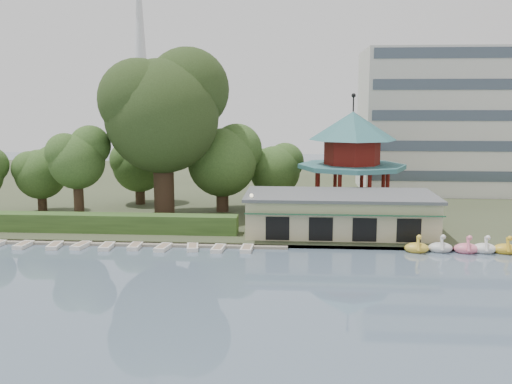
# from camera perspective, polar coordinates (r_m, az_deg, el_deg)

# --- Properties ---
(ground_plane) EXTENTS (220.00, 220.00, 0.00)m
(ground_plane) POSITION_cam_1_polar(r_m,az_deg,el_deg) (36.66, -5.31, -12.23)
(ground_plane) COLOR slate
(ground_plane) RESTS_ON ground
(shore) EXTENTS (220.00, 70.00, 0.40)m
(shore) POSITION_cam_1_polar(r_m,az_deg,el_deg) (86.85, 0.33, 0.44)
(shore) COLOR #424930
(shore) RESTS_ON ground
(embankment) EXTENTS (220.00, 0.60, 0.30)m
(embankment) POSITION_cam_1_polar(r_m,az_deg,el_deg) (52.95, -2.22, -5.28)
(embankment) COLOR gray
(embankment) RESTS_ON ground
(dock) EXTENTS (34.00, 1.60, 0.24)m
(dock) POSITION_cam_1_polar(r_m,az_deg,el_deg) (55.47, -14.70, -4.94)
(dock) COLOR gray
(dock) RESTS_ON ground
(boathouse) EXTENTS (18.60, 9.39, 3.90)m
(boathouse) POSITION_cam_1_polar(r_m,az_deg,el_deg) (56.85, 8.37, -2.08)
(boathouse) COLOR beige
(boathouse) RESTS_ON shore
(pavilion) EXTENTS (12.40, 12.40, 13.50)m
(pavilion) POSITION_cam_1_polar(r_m,az_deg,el_deg) (66.20, 9.59, 3.94)
(pavilion) COLOR beige
(pavilion) RESTS_ON shore
(office_building) EXTENTS (38.00, 18.00, 20.00)m
(office_building) POSITION_cam_1_polar(r_m,az_deg,el_deg) (86.98, 22.33, 6.09)
(office_building) COLOR silver
(office_building) RESTS_ON shore
(broadcast_tower) EXTENTS (8.00, 8.00, 96.00)m
(broadcast_tower) POSITION_cam_1_polar(r_m,az_deg,el_deg) (181.29, -11.53, 15.50)
(broadcast_tower) COLOR silver
(broadcast_tower) RESTS_ON ground
(hedge) EXTENTS (30.00, 2.00, 1.80)m
(hedge) POSITION_cam_1_polar(r_m,az_deg,el_deg) (59.24, -16.47, -2.96)
(hedge) COLOR #3A5A25
(hedge) RESTS_ON shore
(lamp_post) EXTENTS (0.36, 0.36, 4.28)m
(lamp_post) POSITION_cam_1_polar(r_m,az_deg,el_deg) (53.76, -0.45, -1.57)
(lamp_post) COLOR black
(lamp_post) RESTS_ON shore
(big_tree) EXTENTS (13.70, 12.76, 18.80)m
(big_tree) POSITION_cam_1_polar(r_m,az_deg,el_deg) (63.56, -9.20, 8.34)
(big_tree) COLOR #3A281C
(big_tree) RESTS_ON shore
(small_trees) EXTENTS (39.51, 16.46, 10.29)m
(small_trees) POSITION_cam_1_polar(r_m,az_deg,el_deg) (68.11, -10.46, 2.84)
(small_trees) COLOR #3A281C
(small_trees) RESTS_ON shore
(swan_boats) EXTENTS (12.86, 2.06, 1.92)m
(swan_boats) POSITION_cam_1_polar(r_m,az_deg,el_deg) (54.24, 21.10, -5.28)
(swan_boats) COLOR yellow
(swan_boats) RESTS_ON ground
(moored_rowboats) EXTENTS (29.65, 2.76, 0.36)m
(moored_rowboats) POSITION_cam_1_polar(r_m,az_deg,el_deg) (54.40, -15.95, -5.21)
(moored_rowboats) COLOR white
(moored_rowboats) RESTS_ON ground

